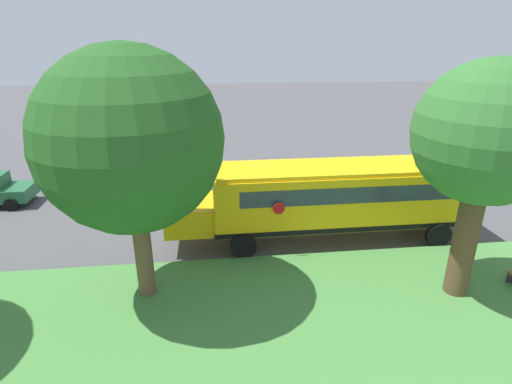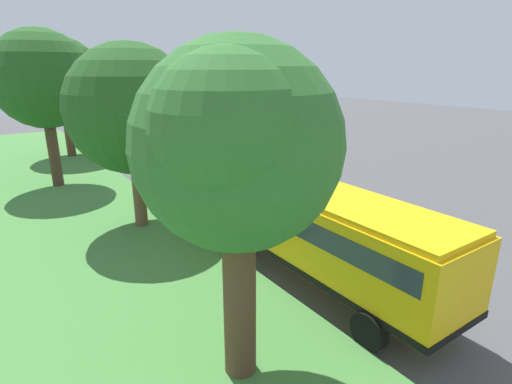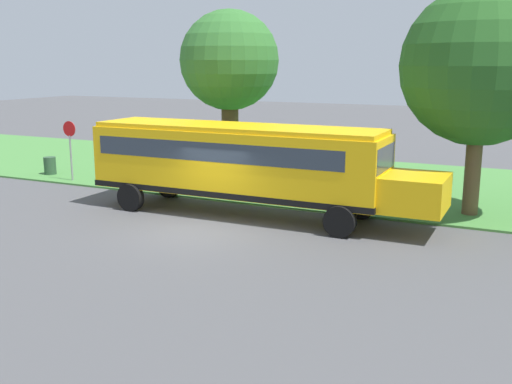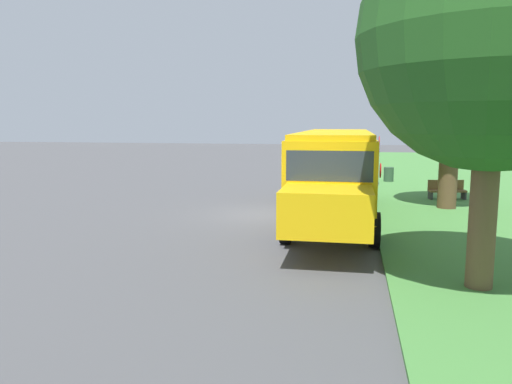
{
  "view_description": "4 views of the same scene",
  "coord_description": "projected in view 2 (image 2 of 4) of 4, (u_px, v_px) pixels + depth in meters",
  "views": [
    {
      "loc": [
        -17.25,
        5.45,
        7.88
      ],
      "look_at": [
        -0.05,
        3.43,
        1.2
      ],
      "focal_mm": 28.0,
      "sensor_mm": 36.0,
      "label": 1
    },
    {
      "loc": [
        -11.0,
        -8.93,
        6.85
      ],
      "look_at": [
        -1.72,
        4.66,
        1.66
      ],
      "focal_mm": 28.0,
      "sensor_mm": 36.0,
      "label": 2
    },
    {
      "loc": [
        15.78,
        9.66,
        5.28
      ],
      "look_at": [
        -1.65,
        1.38,
        1.09
      ],
      "focal_mm": 42.0,
      "sensor_mm": 36.0,
      "label": 3
    },
    {
      "loc": [
        -3.16,
        18.44,
        3.5
      ],
      "look_at": [
        -0.24,
        3.17,
        1.31
      ],
      "focal_mm": 35.0,
      "sensor_mm": 36.0,
      "label": 4
    }
  ],
  "objects": [
    {
      "name": "car_green_nearest",
      "position": [
        214.0,
        151.0,
        29.46
      ],
      "size": [
        2.02,
        4.4,
        1.56
      ],
      "color": "#236038",
      "rests_on": "ground"
    },
    {
      "name": "oak_tree_roadside_mid",
      "position": [
        131.0,
        108.0,
        16.27
      ],
      "size": [
        5.35,
        5.35,
        7.85
      ],
      "color": "brown",
      "rests_on": "ground"
    },
    {
      "name": "grass_verge",
      "position": [
        82.0,
        362.0,
        9.62
      ],
      "size": [
        12.0,
        80.0,
        0.08
      ],
      "primitive_type": "cube",
      "color": "#47843D",
      "rests_on": "ground"
    },
    {
      "name": "oak_tree_far_end",
      "position": [
        41.0,
        78.0,
        21.86
      ],
      "size": [
        5.42,
        5.42,
        8.9
      ],
      "color": "#4C3826",
      "rests_on": "ground"
    },
    {
      "name": "ground_plane",
      "position": [
        363.0,
        257.0,
        15.01
      ],
      "size": [
        120.0,
        120.0,
        0.0
      ],
      "primitive_type": "plane",
      "color": "#4C4C4F"
    },
    {
      "name": "school_bus",
      "position": [
        305.0,
        220.0,
        13.39
      ],
      "size": [
        2.84,
        12.42,
        3.16
      ],
      "color": "yellow",
      "rests_on": "ground"
    },
    {
      "name": "oak_tree_beside_bus",
      "position": [
        235.0,
        146.0,
        7.59
      ],
      "size": [
        4.18,
        4.18,
        7.46
      ],
      "color": "brown",
      "rests_on": "ground"
    },
    {
      "name": "oak_tree_across_road",
      "position": [
        63.0,
        77.0,
        29.85
      ],
      "size": [
        6.06,
        6.06,
        9.05
      ],
      "color": "brown",
      "rests_on": "ground"
    },
    {
      "name": "car_white_middle",
      "position": [
        116.0,
        148.0,
        30.72
      ],
      "size": [
        2.02,
        4.4,
        1.56
      ],
      "color": "silver",
      "rests_on": "ground"
    }
  ]
}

